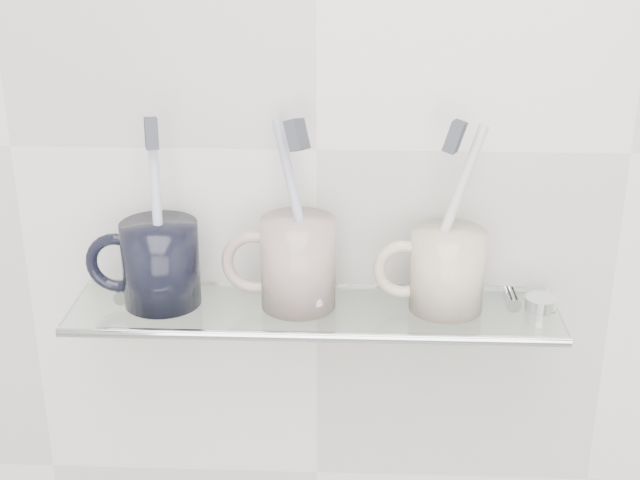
# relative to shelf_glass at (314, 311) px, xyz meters

# --- Properties ---
(wall_back) EXTENTS (2.50, 0.00, 2.50)m
(wall_back) POSITION_rel_shelf_glass_xyz_m (0.00, 0.06, 0.15)
(wall_back) COLOR silver
(wall_back) RESTS_ON ground
(shelf_glass) EXTENTS (0.50, 0.12, 0.01)m
(shelf_glass) POSITION_rel_shelf_glass_xyz_m (0.00, 0.00, 0.00)
(shelf_glass) COLOR silver
(shelf_glass) RESTS_ON wall_back
(shelf_rail) EXTENTS (0.50, 0.01, 0.01)m
(shelf_rail) POSITION_rel_shelf_glass_xyz_m (0.00, -0.06, 0.00)
(shelf_rail) COLOR silver
(shelf_rail) RESTS_ON shelf_glass
(bracket_left) EXTENTS (0.02, 0.03, 0.02)m
(bracket_left) POSITION_rel_shelf_glass_xyz_m (-0.21, 0.05, -0.01)
(bracket_left) COLOR silver
(bracket_left) RESTS_ON wall_back
(bracket_right) EXTENTS (0.02, 0.03, 0.02)m
(bracket_right) POSITION_rel_shelf_glass_xyz_m (0.21, 0.05, -0.01)
(bracket_right) COLOR silver
(bracket_right) RESTS_ON wall_back
(mug_left) EXTENTS (0.10, 0.10, 0.09)m
(mug_left) POSITION_rel_shelf_glass_xyz_m (-0.16, 0.00, 0.05)
(mug_left) COLOR black
(mug_left) RESTS_ON shelf_glass
(mug_left_handle) EXTENTS (0.06, 0.01, 0.06)m
(mug_left_handle) POSITION_rel_shelf_glass_xyz_m (-0.20, 0.00, 0.05)
(mug_left_handle) COLOR black
(mug_left_handle) RESTS_ON mug_left
(toothbrush_left) EXTENTS (0.02, 0.04, 0.19)m
(toothbrush_left) POSITION_rel_shelf_glass_xyz_m (-0.16, 0.00, 0.10)
(toothbrush_left) COLOR silver
(toothbrush_left) RESTS_ON mug_left
(bristles_left) EXTENTS (0.02, 0.03, 0.03)m
(bristles_left) POSITION_rel_shelf_glass_xyz_m (-0.16, 0.00, 0.19)
(bristles_left) COLOR #363741
(bristles_left) RESTS_ON toothbrush_left
(mug_center) EXTENTS (0.08, 0.08, 0.09)m
(mug_center) POSITION_rel_shelf_glass_xyz_m (-0.02, 0.00, 0.05)
(mug_center) COLOR silver
(mug_center) RESTS_ON shelf_glass
(mug_center_handle) EXTENTS (0.07, 0.01, 0.07)m
(mug_center_handle) POSITION_rel_shelf_glass_xyz_m (-0.06, 0.00, 0.05)
(mug_center_handle) COLOR silver
(mug_center_handle) RESTS_ON mug_center
(toothbrush_center) EXTENTS (0.06, 0.07, 0.18)m
(toothbrush_center) POSITION_rel_shelf_glass_xyz_m (-0.02, 0.00, 0.10)
(toothbrush_center) COLOR #8F8FB4
(toothbrush_center) RESTS_ON mug_center
(bristles_center) EXTENTS (0.03, 0.03, 0.04)m
(bristles_center) POSITION_rel_shelf_glass_xyz_m (-0.02, 0.00, 0.19)
(bristles_center) COLOR #363741
(bristles_center) RESTS_ON toothbrush_center
(mug_right) EXTENTS (0.10, 0.10, 0.08)m
(mug_right) POSITION_rel_shelf_glass_xyz_m (0.13, 0.00, 0.05)
(mug_right) COLOR beige
(mug_right) RESTS_ON shelf_glass
(mug_right_handle) EXTENTS (0.06, 0.01, 0.06)m
(mug_right_handle) POSITION_rel_shelf_glass_xyz_m (0.09, 0.00, 0.05)
(mug_right_handle) COLOR beige
(mug_right_handle) RESTS_ON mug_right
(toothbrush_right) EXTENTS (0.07, 0.02, 0.19)m
(toothbrush_right) POSITION_rel_shelf_glass_xyz_m (0.13, 0.00, 0.10)
(toothbrush_right) COLOR silver
(toothbrush_right) RESTS_ON mug_right
(bristles_right) EXTENTS (0.03, 0.03, 0.03)m
(bristles_right) POSITION_rel_shelf_glass_xyz_m (0.13, 0.00, 0.19)
(bristles_right) COLOR #363741
(bristles_right) RESTS_ON toothbrush_right
(chrome_cap) EXTENTS (0.03, 0.03, 0.01)m
(chrome_cap) POSITION_rel_shelf_glass_xyz_m (0.23, 0.00, 0.01)
(chrome_cap) COLOR silver
(chrome_cap) RESTS_ON shelf_glass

